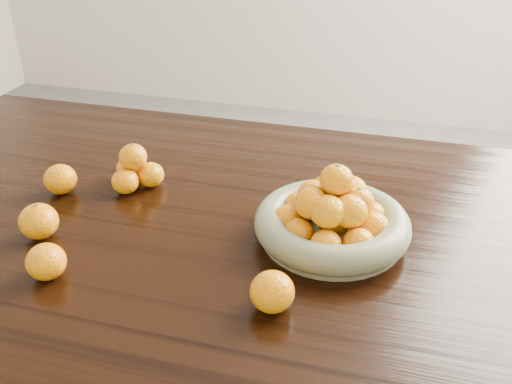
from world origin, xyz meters
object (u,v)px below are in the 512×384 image
(dining_table, at_px, (274,261))
(loose_orange_0, at_px, (39,221))
(fruit_bowl, at_px, (332,219))
(orange_pyramid, at_px, (135,170))

(dining_table, distance_m, loose_orange_0, 0.47)
(dining_table, distance_m, fruit_bowl, 0.18)
(fruit_bowl, bearing_deg, loose_orange_0, -165.01)
(fruit_bowl, distance_m, loose_orange_0, 0.55)
(orange_pyramid, distance_m, loose_orange_0, 0.25)
(fruit_bowl, height_order, orange_pyramid, fruit_bowl)
(loose_orange_0, bearing_deg, orange_pyramid, 70.00)
(dining_table, height_order, fruit_bowl, fruit_bowl)
(dining_table, xyz_separation_m, orange_pyramid, (-0.33, 0.07, 0.13))
(dining_table, bearing_deg, fruit_bowl, -8.92)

